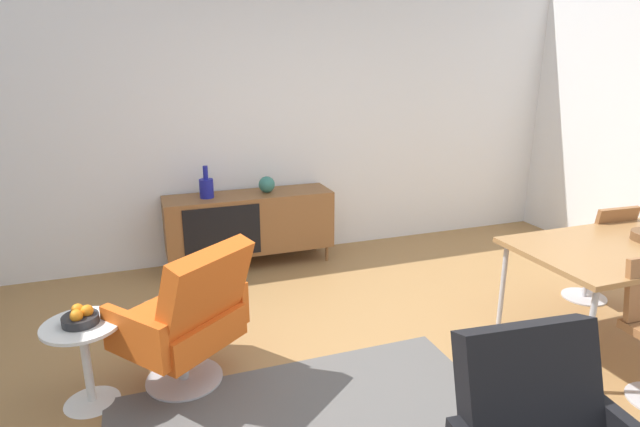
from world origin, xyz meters
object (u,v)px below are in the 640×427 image
at_px(vase_cobalt, 267,184).
at_px(dining_chair_back_right, 598,248).
at_px(fruit_bowl, 80,317).
at_px(sideboard, 249,222).
at_px(vase_sculptural_dark, 206,187).
at_px(lounge_chair_red, 187,316).
at_px(dining_table, 631,250).
at_px(side_table_round, 86,354).

relative_size(vase_cobalt, dining_chair_back_right, 0.18).
bearing_deg(fruit_bowl, sideboard, 53.07).
relative_size(vase_cobalt, fruit_bowl, 0.79).
relative_size(vase_sculptural_dark, lounge_chair_red, 0.32).
bearing_deg(dining_table, lounge_chair_red, 170.32).
relative_size(vase_sculptural_dark, side_table_round, 0.58).
height_order(sideboard, vase_sculptural_dark, vase_sculptural_dark).
bearing_deg(lounge_chair_red, fruit_bowl, 178.68).
height_order(vase_cobalt, dining_table, vase_cobalt).
bearing_deg(dining_table, dining_chair_back_right, 58.19).
bearing_deg(fruit_bowl, side_table_round, -158.91).
bearing_deg(side_table_round, lounge_chair_red, -1.25).
bearing_deg(sideboard, dining_chair_back_right, -35.05).
bearing_deg(side_table_round, vase_sculptural_dark, 61.80).
bearing_deg(lounge_chair_red, sideboard, 66.86).
bearing_deg(vase_sculptural_dark, fruit_bowl, -118.16).
distance_m(vase_sculptural_dark, lounge_chair_red, 1.90).
height_order(lounge_chair_red, fruit_bowl, lounge_chair_red).
xyz_separation_m(dining_table, lounge_chair_red, (-2.95, 0.50, -0.23)).
xyz_separation_m(vase_sculptural_dark, dining_chair_back_right, (2.91, -1.77, -0.35)).
bearing_deg(fruit_bowl, dining_chair_back_right, 0.62).
xyz_separation_m(sideboard, lounge_chair_red, (-0.78, -1.82, 0.03)).
xyz_separation_m(dining_table, dining_chair_back_right, (0.35, 0.56, -0.23)).
relative_size(dining_table, dining_chair_back_right, 1.87).
bearing_deg(dining_chair_back_right, fruit_bowl, -179.38).
bearing_deg(vase_cobalt, lounge_chair_red, -117.81).
relative_size(dining_table, fruit_bowl, 8.00).
bearing_deg(dining_table, vase_cobalt, 130.51).
distance_m(sideboard, vase_sculptural_dark, 0.54).
relative_size(vase_cobalt, lounge_chair_red, 0.17).
bearing_deg(lounge_chair_red, vase_sculptural_dark, 77.98).
relative_size(sideboard, vase_cobalt, 10.11).
bearing_deg(dining_table, side_table_round, 171.69).
relative_size(vase_cobalt, dining_table, 0.10).
relative_size(sideboard, fruit_bowl, 8.00).
distance_m(vase_cobalt, fruit_bowl, 2.39).
height_order(vase_sculptural_dark, dining_table, vase_sculptural_dark).
xyz_separation_m(vase_cobalt, fruit_bowl, (-1.54, -1.81, -0.24)).
xyz_separation_m(vase_cobalt, vase_sculptural_dark, (-0.57, 0.00, 0.02)).
xyz_separation_m(sideboard, fruit_bowl, (-1.36, -1.81, 0.12)).
bearing_deg(sideboard, vase_cobalt, 0.59).
bearing_deg(sideboard, fruit_bowl, -126.93).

